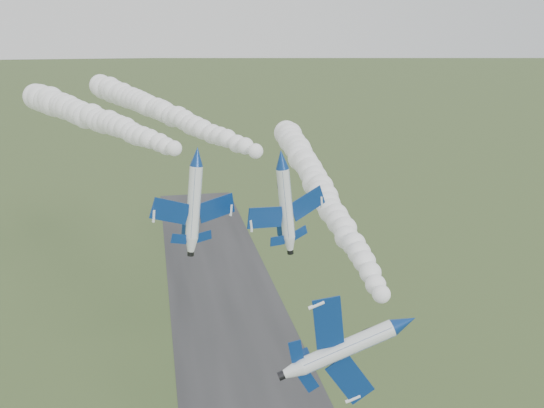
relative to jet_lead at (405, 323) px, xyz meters
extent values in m
cylinder|color=white|center=(-0.04, 0.11, -0.02)|extent=(2.19, 8.66, 1.98)
cone|color=navy|center=(-0.18, -5.32, -0.02)|extent=(2.03, 2.30, 1.98)
cone|color=white|center=(0.08, 5.34, -0.02)|extent=(2.02, 1.89, 1.98)
cylinder|color=black|center=(0.11, 6.36, -0.02)|extent=(1.02, 0.64, 1.00)
ellipsoid|color=black|center=(0.44, -2.12, 0.18)|extent=(1.39, 2.98, 1.32)
cube|color=navy|center=(-1.25, 0.96, 2.81)|extent=(1.85, 2.50, 4.47)
cube|color=navy|center=(0.91, 0.91, -2.95)|extent=(1.85, 2.50, 4.47)
cube|color=navy|center=(-0.51, 4.43, 1.52)|extent=(0.84, 1.15, 1.96)
cube|color=navy|center=(0.64, 4.40, -1.55)|extent=(0.84, 1.15, 1.96)
cube|color=navy|center=(1.30, 4.14, 0.45)|extent=(2.19, 1.69, 0.91)
cylinder|color=white|center=(-16.30, 19.22, 11.54)|extent=(4.75, 7.97, 1.59)
cone|color=navy|center=(-14.22, 14.60, 11.54)|extent=(2.31, 2.57, 1.59)
cone|color=white|center=(-18.31, 23.66, 11.54)|extent=(2.15, 2.22, 1.59)
cylinder|color=black|center=(-18.70, 24.53, 11.54)|extent=(0.97, 0.85, 0.80)
ellipsoid|color=black|center=(-15.40, 17.36, 12.07)|extent=(2.10, 2.94, 1.06)
cube|color=navy|center=(-19.23, 18.74, 11.72)|extent=(4.94, 3.89, 0.63)
cube|color=navy|center=(-14.04, 21.08, 11.07)|extent=(4.94, 3.89, 0.63)
cube|color=navy|center=(-19.34, 22.25, 11.71)|extent=(2.17, 1.74, 0.31)
cube|color=navy|center=(-16.57, 23.50, 11.36)|extent=(2.17, 1.74, 0.31)
cube|color=navy|center=(-17.73, 22.72, 12.77)|extent=(0.95, 1.54, 2.10)
cylinder|color=white|center=(-7.02, 19.18, 10.82)|extent=(4.65, 8.26, 1.64)
cone|color=navy|center=(-5.04, 14.35, 10.82)|extent=(2.34, 2.62, 1.64)
cone|color=white|center=(-8.93, 23.82, 10.82)|extent=(2.19, 2.26, 1.64)
cylinder|color=black|center=(-9.30, 24.72, 10.82)|extent=(0.99, 0.86, 0.83)
ellipsoid|color=black|center=(-6.27, 17.19, 11.37)|extent=(2.09, 3.03, 1.09)
cube|color=navy|center=(-10.02, 18.80, 10.34)|extent=(5.07, 3.90, 0.66)
cube|color=navy|center=(-4.59, 21.02, 11.02)|extent=(5.07, 3.90, 0.66)
cube|color=navy|center=(-10.04, 22.40, 10.64)|extent=(2.23, 1.75, 0.33)
cube|color=navy|center=(-7.15, 23.59, 11.00)|extent=(2.23, 1.75, 0.33)
cube|color=navy|center=(-8.64, 22.72, 12.09)|extent=(0.94, 1.60, 2.16)
camera|label=1|loc=(-20.86, -44.67, 25.43)|focal=40.00mm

